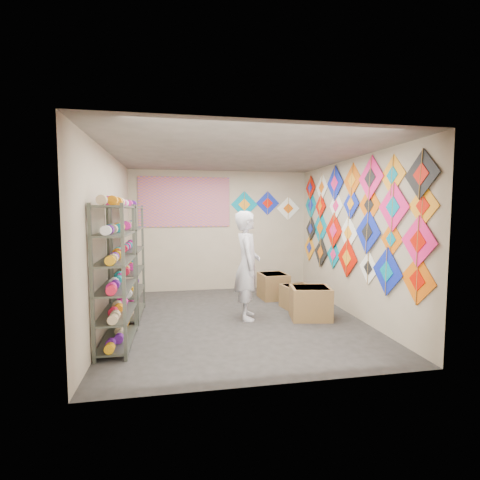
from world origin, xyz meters
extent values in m
plane|color=#2A2725|center=(0.00, 0.00, 0.00)|extent=(4.50, 4.50, 0.00)
plane|color=tan|center=(0.00, 2.25, 1.35)|extent=(4.00, 0.00, 4.00)
plane|color=tan|center=(0.00, -2.25, 1.35)|extent=(4.00, 0.00, 4.00)
plane|color=tan|center=(-2.00, 0.00, 1.35)|extent=(0.00, 4.50, 4.50)
plane|color=tan|center=(2.00, 0.00, 1.35)|extent=(0.00, 4.50, 4.50)
plane|color=gray|center=(0.00, 0.00, 2.70)|extent=(4.50, 4.50, 0.00)
cube|color=#4C5147|center=(-1.78, -0.85, 0.95)|extent=(0.40, 1.10, 1.90)
cube|color=#4C5147|center=(-1.78, 0.45, 0.95)|extent=(0.40, 1.10, 1.90)
cylinder|color=#E91E98|center=(-1.78, -1.33, 1.04)|extent=(0.12, 0.10, 0.12)
cylinder|color=orange|center=(-1.78, -1.14, 1.04)|extent=(0.12, 0.10, 0.12)
cylinder|color=orange|center=(-1.78, -0.95, 1.04)|extent=(0.12, 0.10, 0.12)
cylinder|color=white|center=(-1.78, -0.75, 1.04)|extent=(0.12, 0.10, 0.12)
cylinder|color=red|center=(-1.78, -0.56, 1.04)|extent=(0.12, 0.10, 0.12)
cylinder|color=#561885|center=(-1.78, -0.37, 1.04)|extent=(0.12, 0.10, 0.12)
cylinder|color=tan|center=(-1.78, -0.03, 1.04)|extent=(0.12, 0.10, 0.12)
cylinder|color=teal|center=(-1.78, 0.16, 1.04)|extent=(0.12, 0.10, 0.12)
cylinder|color=#E91E98|center=(-1.78, 0.35, 1.04)|extent=(0.12, 0.10, 0.12)
cylinder|color=orange|center=(-1.78, 0.55, 1.04)|extent=(0.12, 0.10, 0.12)
cylinder|color=orange|center=(-1.78, 0.74, 1.04)|extent=(0.12, 0.10, 0.12)
cylinder|color=white|center=(-1.78, 0.93, 1.04)|extent=(0.12, 0.10, 0.12)
cube|color=orange|center=(1.99, -1.78, 0.94)|extent=(0.01, 0.65, 0.65)
cube|color=#1226B3|center=(1.97, -1.16, 0.94)|extent=(0.01, 0.71, 0.71)
cube|color=white|center=(1.99, -0.64, 0.91)|extent=(0.01, 0.54, 0.54)
cube|color=red|center=(1.97, 0.03, 0.98)|extent=(0.02, 0.70, 0.70)
cube|color=#01819D|center=(1.99, 0.60, 0.97)|extent=(0.03, 0.56, 0.56)
cube|color=black|center=(1.97, 1.17, 0.94)|extent=(0.03, 0.63, 0.63)
cube|color=orange|center=(1.99, 1.84, 0.97)|extent=(0.03, 0.61, 0.61)
cube|color=#FF1B73|center=(1.97, -1.79, 1.43)|extent=(0.01, 0.66, 0.66)
cube|color=orange|center=(1.99, -1.21, 1.41)|extent=(0.01, 0.51, 0.51)
cube|color=#1226B3|center=(1.97, -0.61, 1.48)|extent=(0.04, 0.71, 0.71)
cube|color=white|center=(1.99, 0.04, 1.42)|extent=(0.01, 0.63, 0.63)
cube|color=red|center=(1.97, 0.59, 1.43)|extent=(0.02, 0.69, 0.69)
cube|color=#01819D|center=(1.99, 1.26, 1.45)|extent=(0.02, 0.71, 0.71)
cube|color=black|center=(1.97, 1.74, 1.40)|extent=(0.02, 0.54, 0.54)
cube|color=orange|center=(1.99, -1.82, 1.87)|extent=(0.02, 0.54, 0.54)
cube|color=#FF1B73|center=(1.97, -1.25, 1.86)|extent=(0.02, 0.69, 0.69)
cube|color=orange|center=(1.99, -0.61, 1.90)|extent=(0.01, 0.61, 0.61)
cube|color=#1226B3|center=(1.97, -0.06, 1.93)|extent=(0.03, 0.53, 0.53)
cube|color=white|center=(1.99, 0.55, 1.90)|extent=(0.03, 0.55, 0.55)
cube|color=red|center=(1.97, 1.23, 1.90)|extent=(0.02, 0.51, 0.51)
cube|color=#01819D|center=(1.99, 1.81, 1.93)|extent=(0.02, 0.64, 0.64)
cube|color=black|center=(1.97, -1.79, 2.25)|extent=(0.04, 0.63, 0.63)
cube|color=orange|center=(1.99, -1.18, 2.30)|extent=(0.03, 0.58, 0.58)
cube|color=#FF1B73|center=(1.97, -0.65, 2.31)|extent=(0.04, 0.70, 0.70)
cube|color=orange|center=(1.99, -0.05, 2.33)|extent=(0.04, 0.60, 0.60)
cube|color=#1226B3|center=(1.97, 0.58, 2.32)|extent=(0.01, 0.67, 0.67)
cube|color=white|center=(1.99, 1.22, 2.29)|extent=(0.03, 0.58, 0.58)
cube|color=red|center=(1.97, 1.81, 2.32)|extent=(0.02, 0.54, 0.54)
cube|color=#01819D|center=(0.55, 2.24, 1.95)|extent=(0.62, 0.02, 0.62)
cube|color=#1226B3|center=(1.10, 2.24, 1.98)|extent=(0.56, 0.02, 0.56)
cube|color=white|center=(1.60, 2.24, 1.86)|extent=(0.55, 0.02, 0.55)
cube|color=#85499F|center=(-0.80, 2.23, 2.00)|extent=(2.00, 0.01, 1.10)
imported|color=silver|center=(0.17, 0.01, 0.90)|extent=(0.77, 0.60, 1.80)
cube|color=brown|center=(1.21, -0.20, 0.27)|extent=(0.73, 0.64, 0.54)
cube|color=brown|center=(1.20, 0.47, 0.21)|extent=(0.59, 0.51, 0.43)
cube|color=brown|center=(0.96, 1.22, 0.26)|extent=(0.58, 0.63, 0.51)
camera|label=1|loc=(-0.97, -5.61, 1.81)|focal=26.00mm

